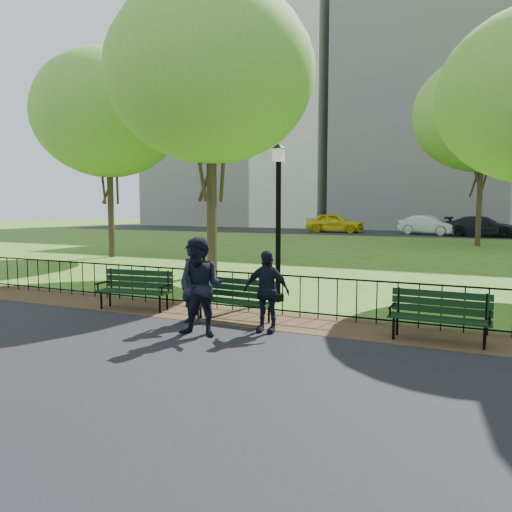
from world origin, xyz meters
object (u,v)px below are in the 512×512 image
at_px(park_bench_left_a, 136,285).
at_px(sedan_silver, 429,225).
at_px(person_right, 266,291).
at_px(park_bench_right_a, 440,311).
at_px(tree_mid_w, 108,114).
at_px(person_mid, 201,287).
at_px(tree_far_e, 483,113).
at_px(taxi, 335,223).
at_px(sedan_dark, 483,226).
at_px(park_bench_main, 224,293).
at_px(lamppost, 278,216).
at_px(tree_near_w, 211,74).
at_px(person_left, 192,283).

xyz_separation_m(park_bench_left_a, sedan_silver, (3.08, 32.65, 0.22)).
height_order(park_bench_left_a, person_right, person_right).
height_order(park_bench_left_a, park_bench_right_a, park_bench_left_a).
bearing_deg(tree_mid_w, person_mid, -43.35).
xyz_separation_m(tree_far_e, taxi, (-11.44, 10.31, -6.70)).
height_order(tree_far_e, sedan_dark, tree_far_e).
bearing_deg(park_bench_left_a, person_mid, -36.34).
height_order(park_bench_main, person_mid, person_mid).
distance_m(park_bench_main, sedan_silver, 32.72).
distance_m(lamppost, taxi, 31.51).
height_order(park_bench_main, tree_mid_w, tree_mid_w).
relative_size(park_bench_main, tree_near_w, 0.17).
relative_size(tree_far_e, taxi, 2.21).
distance_m(person_right, taxi, 34.59).
distance_m(park_bench_main, tree_near_w, 9.04).
bearing_deg(park_bench_main, tree_mid_w, 143.19).
relative_size(person_mid, sedan_dark, 0.34).
relative_size(lamppost, sedan_silver, 0.83).
distance_m(person_mid, sedan_silver, 34.07).
bearing_deg(tree_far_e, tree_near_w, -115.17).
bearing_deg(tree_mid_w, tree_near_w, -24.75).
height_order(tree_mid_w, taxi, tree_mid_w).
bearing_deg(lamppost, park_bench_main, -95.44).
bearing_deg(sedan_silver, tree_far_e, -139.61).
distance_m(person_mid, sedan_dark, 33.57).
relative_size(person_mid, person_right, 1.17).
relative_size(sedan_silver, sedan_dark, 0.88).
bearing_deg(park_bench_main, lamppost, 87.79).
xyz_separation_m(tree_mid_w, person_mid, (10.98, -10.36, -5.52)).
height_order(park_bench_left_a, person_left, person_left).
xyz_separation_m(person_left, person_right, (1.59, 0.01, -0.05)).
height_order(tree_far_e, person_left, tree_far_e).
height_order(park_bench_main, tree_near_w, tree_near_w).
xyz_separation_m(tree_far_e, person_mid, (-4.21, -24.07, -6.64)).
distance_m(park_bench_main, tree_mid_w, 15.19).
bearing_deg(sedan_dark, taxi, 92.70).
relative_size(person_left, person_mid, 0.91).
xyz_separation_m(park_bench_main, person_mid, (0.25, -1.35, 0.34)).
bearing_deg(tree_mid_w, park_bench_left_a, -46.74).
relative_size(park_bench_left_a, person_right, 1.15).
xyz_separation_m(tree_near_w, person_right, (4.74, -6.28, -5.84)).
relative_size(park_bench_right_a, person_right, 1.11).
height_order(park_bench_right_a, person_mid, person_mid).
relative_size(person_left, person_right, 1.07).
bearing_deg(taxi, person_right, -165.97).
distance_m(park_bench_right_a, person_mid, 4.21).
bearing_deg(sedan_silver, park_bench_left_a, -165.24).
bearing_deg(tree_near_w, park_bench_main, -58.17).
distance_m(tree_far_e, person_right, 24.48).
bearing_deg(tree_far_e, sedan_silver, 110.24).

